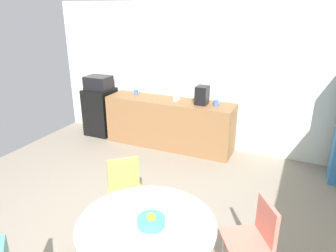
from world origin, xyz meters
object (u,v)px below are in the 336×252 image
Objects in this scene: mug_white at (216,103)px; microwave at (98,83)px; coffee_maker at (202,95)px; mini_fridge at (101,111)px; mug_red at (136,92)px; mug_green at (176,99)px; chair_olive at (125,185)px; round_table at (147,234)px; fruit_bowl at (151,221)px; chair_coral at (256,232)px.

microwave is at bearing -179.46° from mug_white.
coffee_maker reaches higher than mug_white.
mug_red is at bearing 6.96° from mini_fridge.
mug_green is at bearing -7.54° from mug_red.
mug_white is at bearing 80.28° from chair_olive.
round_table is (2.70, -3.10, 0.15)m from mini_fridge.
chair_olive is at bearing 133.99° from fruit_bowl.
microwave is 4.42m from chair_coral.
chair_olive is 1.57m from chair_coral.
mug_white is 0.27m from coffee_maker.
mug_red is at bearing 6.96° from microwave.
coffee_maker reaches higher than round_table.
microwave is 4.14m from round_table.
coffee_maker is at bearing 0.00° from mini_fridge.
chair_olive is 6.43× the size of mug_white.
chair_olive is 2.75m from mug_red.
mug_green is at bearing -0.62° from mini_fridge.
mug_white is 1.00× the size of mug_green.
chair_olive is at bearing -93.84° from coffee_maker.
chair_coral is (3.57, -2.54, -0.56)m from microwave.
mug_white is 1.62m from mug_red.
coffee_maker is (-0.58, 3.10, 0.28)m from fruit_bowl.
microwave is 1.95× the size of fruit_bowl.
fruit_bowl is at bearing -83.90° from mug_white.
microwave is 3.72× the size of mug_green.
mug_green is at bearing 109.19° from fruit_bowl.
mug_red reaches higher than chair_olive.
mini_fridge is 4.15m from fruit_bowl.
microwave is 1.68m from mug_green.
mug_red reaches higher than fruit_bowl.
chair_olive is at bearing -49.23° from microwave.
chair_coral is 1.02m from fruit_bowl.
mini_fridge is at bearing 131.07° from round_table.
fruit_bowl is at bearing -58.64° from mug_red.
mini_fridge reaches higher than fruit_bowl.
mini_fridge is 0.60m from microwave.
chair_olive is (2.01, -2.33, -0.56)m from microwave.
microwave is at bearing 131.07° from round_table.
mug_red is at bearing 172.46° from mug_green.
fruit_bowl is at bearing 1.80° from round_table.
chair_olive is 2.38m from mug_green.
coffee_maker is at bearing 99.74° from round_table.
mini_fridge is 7.35× the size of mug_red.
mini_fridge reaches higher than chair_coral.
mug_green is 0.88m from mug_red.
mug_red reaches higher than round_table.
mug_green is (-1.07, 3.08, 0.16)m from fruit_bowl.
microwave is at bearing 180.00° from coffee_maker.
mini_fridge is 4.38m from chair_coral.
round_table is at bearing -59.29° from mug_red.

